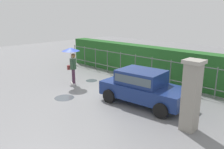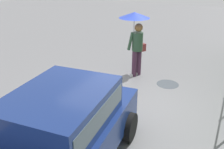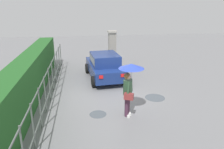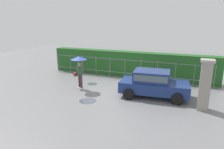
{
  "view_description": "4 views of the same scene",
  "coord_description": "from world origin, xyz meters",
  "views": [
    {
      "loc": [
        8.01,
        -7.81,
        3.84
      ],
      "look_at": [
        0.51,
        -0.14,
        0.95
      ],
      "focal_mm": 36.86,
      "sensor_mm": 36.0,
      "label": 1
    },
    {
      "loc": [
        5.01,
        2.17,
        3.28
      ],
      "look_at": [
        0.26,
        -0.27,
        0.98
      ],
      "focal_mm": 39.74,
      "sensor_mm": 36.0,
      "label": 2
    },
    {
      "loc": [
        -9.52,
        1.07,
        4.14
      ],
      "look_at": [
        0.17,
        -0.27,
        0.95
      ],
      "focal_mm": 35.05,
      "sensor_mm": 36.0,
      "label": 3
    },
    {
      "loc": [
        4.34,
        -10.68,
        4.03
      ],
      "look_at": [
        0.03,
        -0.44,
        1.1
      ],
      "focal_mm": 31.78,
      "sensor_mm": 36.0,
      "label": 4
    }
  ],
  "objects": [
    {
      "name": "hedge_row",
      "position": [
        -0.23,
        3.49,
        0.95
      ],
      "size": [
        12.7,
        0.9,
        1.9
      ],
      "primitive_type": "cube",
      "color": "#235B23",
      "rests_on": "ground"
    },
    {
      "name": "car",
      "position": [
        2.37,
        -0.15,
        0.8
      ],
      "size": [
        3.87,
        2.16,
        1.48
      ],
      "rotation": [
        0.0,
        0.0,
        0.1
      ],
      "color": "navy",
      "rests_on": "ground"
    },
    {
      "name": "puddle_near",
      "position": [
        -0.63,
        -2.16,
        0.0
      ],
      "size": [
        0.91,
        0.91,
        0.0
      ],
      "primitive_type": "cylinder",
      "color": "#4C545B",
      "rests_on": "ground"
    },
    {
      "name": "pedestrian",
      "position": [
        -2.06,
        -0.62,
        1.48
      ],
      "size": [
        0.94,
        0.94,
        2.06
      ],
      "rotation": [
        0.0,
        0.0,
        -2.05
      ],
      "color": "#47283D",
      "rests_on": "ground"
    },
    {
      "name": "gate_pillar",
      "position": [
        4.92,
        -0.95,
        1.24
      ],
      "size": [
        0.6,
        0.6,
        2.42
      ],
      "color": "gray",
      "rests_on": "ground"
    },
    {
      "name": "puddle_far",
      "position": [
        -1.86,
        0.56,
        0.0
      ],
      "size": [
        0.67,
        0.67,
        0.0
      ],
      "primitive_type": "cylinder",
      "color": "#4C545B",
      "rests_on": "ground"
    },
    {
      "name": "ground_plane",
      "position": [
        0.0,
        0.0,
        0.0
      ],
      "size": [
        40.0,
        40.0,
        0.0
      ],
      "primitive_type": "plane",
      "color": "slate"
    },
    {
      "name": "fence_section",
      "position": [
        -0.23,
        2.57,
        0.82
      ],
      "size": [
        11.75,
        0.05,
        1.5
      ],
      "color": "#59605B",
      "rests_on": "ground"
    }
  ]
}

